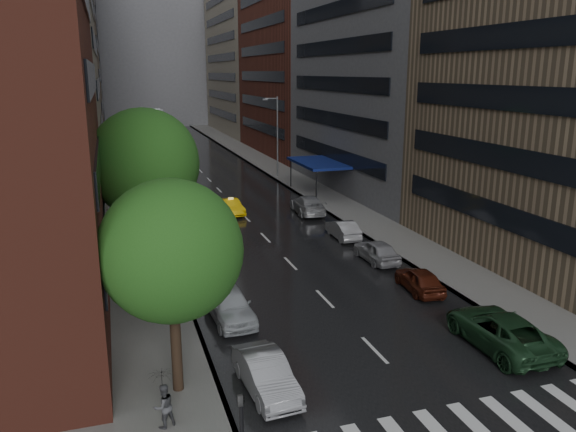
# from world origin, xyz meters

# --- Properties ---
(ground) EXTENTS (220.00, 220.00, 0.00)m
(ground) POSITION_xyz_m (0.00, 0.00, 0.00)
(ground) COLOR gray
(ground) RESTS_ON ground
(road) EXTENTS (14.00, 140.00, 0.01)m
(road) POSITION_xyz_m (0.00, 50.00, 0.01)
(road) COLOR black
(road) RESTS_ON ground
(sidewalk_left) EXTENTS (4.00, 140.00, 0.15)m
(sidewalk_left) POSITION_xyz_m (-9.00, 50.00, 0.07)
(sidewalk_left) COLOR gray
(sidewalk_left) RESTS_ON ground
(sidewalk_right) EXTENTS (4.00, 140.00, 0.15)m
(sidewalk_right) POSITION_xyz_m (9.00, 50.00, 0.07)
(sidewalk_right) COLOR gray
(sidewalk_right) RESTS_ON ground
(crosswalk) EXTENTS (13.15, 2.80, 0.01)m
(crosswalk) POSITION_xyz_m (0.20, -2.00, 0.01)
(crosswalk) COLOR silver
(crosswalk) RESTS_ON ground
(buildings_left) EXTENTS (8.00, 108.00, 38.00)m
(buildings_left) POSITION_xyz_m (-15.00, 58.79, 15.99)
(buildings_left) COLOR maroon
(buildings_left) RESTS_ON ground
(buildings_right) EXTENTS (8.05, 109.10, 36.00)m
(buildings_right) POSITION_xyz_m (15.00, 56.70, 15.03)
(buildings_right) COLOR #937A5B
(buildings_right) RESTS_ON ground
(building_far) EXTENTS (40.00, 14.00, 32.00)m
(building_far) POSITION_xyz_m (0.00, 118.00, 16.00)
(building_far) COLOR slate
(building_far) RESTS_ON ground
(tree_near) EXTENTS (5.18, 5.18, 8.26)m
(tree_near) POSITION_xyz_m (-8.60, 3.23, 5.65)
(tree_near) COLOR #382619
(tree_near) RESTS_ON ground
(tree_mid) EXTENTS (6.23, 6.23, 9.93)m
(tree_mid) POSITION_xyz_m (-8.60, 16.34, 6.80)
(tree_mid) COLOR #382619
(tree_mid) RESTS_ON ground
(tree_far) EXTENTS (5.18, 5.18, 8.26)m
(tree_far) POSITION_xyz_m (-8.60, 33.40, 5.65)
(tree_far) COLOR #382619
(tree_far) RESTS_ON ground
(taxi) EXTENTS (1.84, 4.09, 1.30)m
(taxi) POSITION_xyz_m (-0.92, 29.70, 0.65)
(taxi) COLOR yellow
(taxi) RESTS_ON ground
(parked_cars_left) EXTENTS (2.71, 36.88, 1.61)m
(parked_cars_left) POSITION_xyz_m (-5.40, 19.06, 0.75)
(parked_cars_left) COLOR #99999E
(parked_cars_left) RESTS_ON ground
(parked_cars_right) EXTENTS (2.75, 30.99, 1.60)m
(parked_cars_right) POSITION_xyz_m (5.40, 14.05, 0.75)
(parked_cars_right) COLOR #1B3D22
(parked_cars_right) RESTS_ON ground
(ped_black_umbrella) EXTENTS (0.96, 0.98, 2.09)m
(ped_black_umbrella) POSITION_xyz_m (-9.33, 1.02, 1.40)
(ped_black_umbrella) COLOR #47484C
(ped_black_umbrella) RESTS_ON sidewalk_left
(street_lamp_left) EXTENTS (1.74, 0.22, 9.00)m
(street_lamp_left) POSITION_xyz_m (-7.72, 30.00, 4.89)
(street_lamp_left) COLOR gray
(street_lamp_left) RESTS_ON sidewalk_left
(street_lamp_right) EXTENTS (1.74, 0.22, 9.00)m
(street_lamp_right) POSITION_xyz_m (7.72, 45.00, 4.89)
(street_lamp_right) COLOR gray
(street_lamp_right) RESTS_ON sidewalk_right
(awning) EXTENTS (4.00, 8.00, 3.12)m
(awning) POSITION_xyz_m (8.98, 35.00, 3.13)
(awning) COLOR navy
(awning) RESTS_ON sidewalk_right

